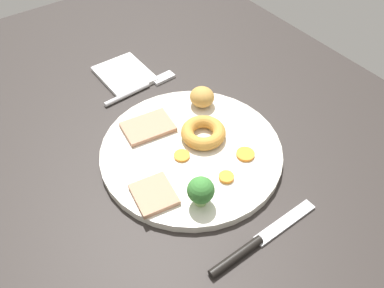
# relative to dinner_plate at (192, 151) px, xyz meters

# --- Properties ---
(dining_table) EXTENTS (1.20, 0.84, 0.04)m
(dining_table) POSITION_rel_dinner_plate_xyz_m (-0.01, -0.00, -0.02)
(dining_table) COLOR #2B2623
(dining_table) RESTS_ON ground
(dinner_plate) EXTENTS (0.29, 0.29, 0.01)m
(dinner_plate) POSITION_rel_dinner_plate_xyz_m (0.00, 0.00, 0.00)
(dinner_plate) COLOR silver
(dinner_plate) RESTS_ON dining_table
(meat_slice_main) EXTENTS (0.07, 0.09, 0.01)m
(meat_slice_main) POSITION_rel_dinner_plate_xyz_m (-0.08, -0.03, 0.01)
(meat_slice_main) COLOR tan
(meat_slice_main) RESTS_ON dinner_plate
(meat_slice_under) EXTENTS (0.07, 0.06, 0.01)m
(meat_slice_under) POSITION_rel_dinner_plate_xyz_m (0.04, -0.10, 0.01)
(meat_slice_under) COLOR tan
(meat_slice_under) RESTS_ON dinner_plate
(yorkshire_pudding) EXTENTS (0.07, 0.07, 0.02)m
(yorkshire_pudding) POSITION_rel_dinner_plate_xyz_m (-0.01, 0.03, 0.02)
(yorkshire_pudding) COLOR #C68938
(yorkshire_pudding) RESTS_ON dinner_plate
(roast_potato_left) EXTENTS (0.05, 0.05, 0.03)m
(roast_potato_left) POSITION_rel_dinner_plate_xyz_m (-0.08, 0.08, 0.02)
(roast_potato_left) COLOR #BC8C42
(roast_potato_left) RESTS_ON dinner_plate
(carrot_coin_front) EXTENTS (0.02, 0.02, 0.00)m
(carrot_coin_front) POSITION_rel_dinner_plate_xyz_m (0.01, -0.02, 0.01)
(carrot_coin_front) COLOR orange
(carrot_coin_front) RESTS_ON dinner_plate
(carrot_coin_back) EXTENTS (0.03, 0.03, 0.00)m
(carrot_coin_back) POSITION_rel_dinner_plate_xyz_m (0.06, 0.06, 0.01)
(carrot_coin_back) COLOR orange
(carrot_coin_back) RESTS_ON dinner_plate
(carrot_coin_side) EXTENTS (0.02, 0.02, 0.01)m
(carrot_coin_side) POSITION_rel_dinner_plate_xyz_m (0.08, 0.01, 0.01)
(carrot_coin_side) COLOR orange
(carrot_coin_side) RESTS_ON dinner_plate
(broccoli_floret) EXTENTS (0.04, 0.04, 0.05)m
(broccoli_floret) POSITION_rel_dinner_plate_xyz_m (0.09, -0.05, 0.03)
(broccoli_floret) COLOR #8CB766
(broccoli_floret) RESTS_ON dinner_plate
(fork) EXTENTS (0.02, 0.15, 0.01)m
(fork) POSITION_rel_dinner_plate_xyz_m (-0.19, 0.02, -0.00)
(fork) COLOR silver
(fork) RESTS_ON dining_table
(knife) EXTENTS (0.02, 0.19, 0.01)m
(knife) POSITION_rel_dinner_plate_xyz_m (0.18, -0.03, -0.00)
(knife) COLOR black
(knife) RESTS_ON dining_table
(folded_napkin) EXTENTS (0.11, 0.09, 0.01)m
(folded_napkin) POSITION_rel_dinner_plate_xyz_m (-0.25, 0.01, -0.00)
(folded_napkin) COLOR white
(folded_napkin) RESTS_ON dining_table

